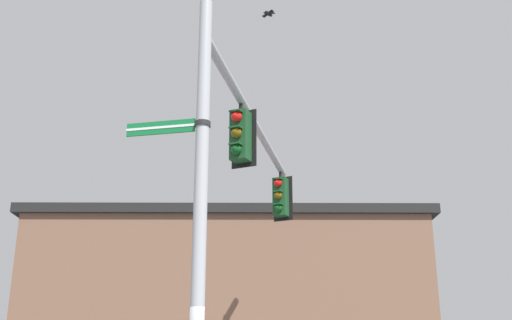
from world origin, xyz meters
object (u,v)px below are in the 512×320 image
at_px(traffic_light_nearest_pole, 240,135).
at_px(traffic_light_mid_inner, 280,197).
at_px(street_name_sign, 177,126).
at_px(bird_flying, 269,14).

relative_size(traffic_light_nearest_pole, traffic_light_mid_inner, 1.00).
bearing_deg(traffic_light_nearest_pole, traffic_light_mid_inner, -77.59).
distance_m(traffic_light_nearest_pole, traffic_light_mid_inner, 4.70).
bearing_deg(traffic_light_nearest_pole, street_name_sign, 93.04).
xyz_separation_m(traffic_light_nearest_pole, traffic_light_mid_inner, (1.01, -4.59, 0.00)).
distance_m(traffic_light_mid_inner, bird_flying, 5.21).
relative_size(traffic_light_nearest_pole, street_name_sign, 0.95).
relative_size(street_name_sign, bird_flying, 4.26).
xyz_separation_m(street_name_sign, bird_flying, (-0.25, -3.21, 3.81)).
height_order(traffic_light_mid_inner, bird_flying, bird_flying).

